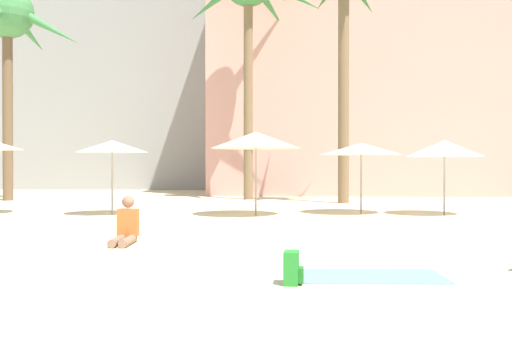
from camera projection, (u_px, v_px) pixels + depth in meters
ground at (304, 312)px, 5.98m from camera, size 120.00×120.00×0.00m
hotel_pink at (438, 75)px, 32.33m from camera, size 24.52×10.23×12.97m
hotel_tower_gray at (137, 26)px, 40.65m from camera, size 14.98×10.93×22.31m
palm_tree_center at (8, 24)px, 24.65m from camera, size 6.56×6.73×9.04m
cafe_umbrella_1 at (112, 146)px, 17.61m from camera, size 2.14×2.14×2.25m
cafe_umbrella_2 at (256, 140)px, 17.30m from camera, size 2.67×2.67×2.49m
cafe_umbrella_3 at (361, 149)px, 18.02m from camera, size 2.53×2.53×2.18m
cafe_umbrella_5 at (444, 148)px, 17.59m from camera, size 2.28×2.28×2.25m
beach_towel at (372, 276)px, 7.84m from camera, size 1.95×1.11×0.01m
backpack at (292, 268)px, 7.34m from camera, size 0.26×0.31×0.42m
person_mid_right at (126, 227)px, 11.18m from camera, size 0.42×1.01×0.91m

